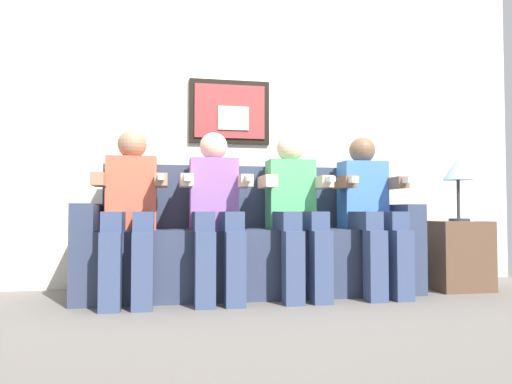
{
  "coord_description": "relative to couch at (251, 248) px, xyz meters",
  "views": [
    {
      "loc": [
        -0.61,
        -3.0,
        0.57
      ],
      "look_at": [
        0.0,
        0.15,
        0.7
      ],
      "focal_mm": 33.89,
      "sensor_mm": 36.0,
      "label": 1
    }
  ],
  "objects": [
    {
      "name": "ground_plane",
      "position": [
        0.0,
        -0.33,
        -0.31
      ],
      "size": [
        6.12,
        6.12,
        0.0
      ],
      "primitive_type": "plane",
      "color": "#66605B"
    },
    {
      "name": "person_leftmost",
      "position": [
        -0.81,
        -0.17,
        0.29
      ],
      "size": [
        0.46,
        0.56,
        1.11
      ],
      "color": "#D8593F",
      "rests_on": "ground_plane"
    },
    {
      "name": "back_wall_assembly",
      "position": [
        -0.0,
        0.44,
        0.99
      ],
      "size": [
        4.71,
        0.1,
        2.6
      ],
      "color": "silver",
      "rests_on": "ground_plane"
    },
    {
      "name": "side_table_right",
      "position": [
        1.51,
        -0.11,
        -0.06
      ],
      "size": [
        0.4,
        0.4,
        0.5
      ],
      "color": "brown",
      "rests_on": "ground_plane"
    },
    {
      "name": "person_left_center",
      "position": [
        -0.27,
        -0.17,
        0.29
      ],
      "size": [
        0.46,
        0.56,
        1.11
      ],
      "color": "#8C59A5",
      "rests_on": "ground_plane"
    },
    {
      "name": "person_rightmost",
      "position": [
        0.81,
        -0.17,
        0.29
      ],
      "size": [
        0.46,
        0.56,
        1.11
      ],
      "color": "#3F72CC",
      "rests_on": "ground_plane"
    },
    {
      "name": "couch",
      "position": [
        0.0,
        0.0,
        0.0
      ],
      "size": [
        2.31,
        0.58,
        0.9
      ],
      "color": "#333D56",
      "rests_on": "ground_plane"
    },
    {
      "name": "person_right_center",
      "position": [
        0.27,
        -0.17,
        0.29
      ],
      "size": [
        0.46,
        0.56,
        1.11
      ],
      "color": "#4CB266",
      "rests_on": "ground_plane"
    },
    {
      "name": "spare_remote_on_table",
      "position": [
        1.57,
        -0.16,
        0.2
      ],
      "size": [
        0.04,
        0.13,
        0.02
      ],
      "primitive_type": "cube",
      "color": "white",
      "rests_on": "side_table_right"
    },
    {
      "name": "table_lamp",
      "position": [
        1.51,
        -0.16,
        0.55
      ],
      "size": [
        0.22,
        0.22,
        0.46
      ],
      "color": "#333338",
      "rests_on": "side_table_right"
    }
  ]
}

